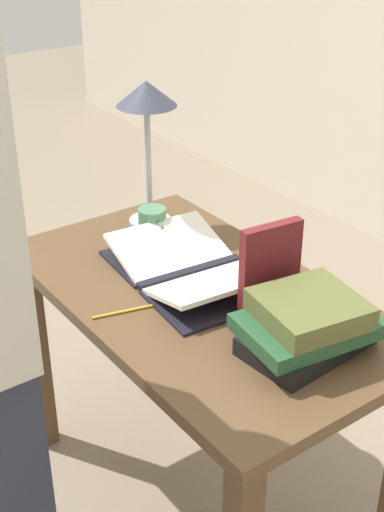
{
  "coord_description": "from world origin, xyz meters",
  "views": [
    {
      "loc": [
        1.26,
        -0.94,
        1.69
      ],
      "look_at": [
        -0.05,
        0.01,
        0.82
      ],
      "focal_mm": 50.0,
      "sensor_mm": 36.0,
      "label": 1
    }
  ],
  "objects_px": {
    "open_book": "(190,269)",
    "coffee_mug": "(153,224)",
    "pencil": "(125,311)",
    "book_standing_upright": "(270,270)",
    "reading_lamp": "(147,111)",
    "book_stack_tall": "(308,325)"
  },
  "relations": [
    {
      "from": "open_book",
      "to": "book_standing_upright",
      "type": "relative_size",
      "value": 2.14
    },
    {
      "from": "open_book",
      "to": "book_stack_tall",
      "type": "bearing_deg",
      "value": 7.95
    },
    {
      "from": "book_standing_upright",
      "to": "coffee_mug",
      "type": "height_order",
      "value": "book_standing_upright"
    },
    {
      "from": "open_book",
      "to": "book_stack_tall",
      "type": "relative_size",
      "value": 1.56
    },
    {
      "from": "book_standing_upright",
      "to": "pencil",
      "type": "height_order",
      "value": "book_standing_upright"
    },
    {
      "from": "open_book",
      "to": "pencil",
      "type": "distance_m",
      "value": 0.24
    },
    {
      "from": "reading_lamp",
      "to": "coffee_mug",
      "type": "xyz_separation_m",
      "value": [
        0.09,
        -0.05,
        -0.31
      ]
    },
    {
      "from": "open_book",
      "to": "book_stack_tall",
      "type": "xyz_separation_m",
      "value": [
        0.42,
        0.02,
        0.04
      ]
    },
    {
      "from": "pencil",
      "to": "book_stack_tall",
      "type": "bearing_deg",
      "value": 34.39
    },
    {
      "from": "open_book",
      "to": "reading_lamp",
      "type": "height_order",
      "value": "reading_lamp"
    },
    {
      "from": "book_stack_tall",
      "to": "pencil",
      "type": "height_order",
      "value": "book_stack_tall"
    },
    {
      "from": "book_stack_tall",
      "to": "coffee_mug",
      "type": "xyz_separation_m",
      "value": [
        -0.67,
        0.02,
        -0.02
      ]
    },
    {
      "from": "coffee_mug",
      "to": "reading_lamp",
      "type": "bearing_deg",
      "value": 151.5
    },
    {
      "from": "book_standing_upright",
      "to": "reading_lamp",
      "type": "height_order",
      "value": "reading_lamp"
    },
    {
      "from": "book_standing_upright",
      "to": "pencil",
      "type": "relative_size",
      "value": 1.47
    },
    {
      "from": "coffee_mug",
      "to": "open_book",
      "type": "bearing_deg",
      "value": -9.54
    },
    {
      "from": "coffee_mug",
      "to": "pencil",
      "type": "bearing_deg",
      "value": -43.14
    },
    {
      "from": "book_stack_tall",
      "to": "reading_lamp",
      "type": "bearing_deg",
      "value": 174.64
    },
    {
      "from": "open_book",
      "to": "book_standing_upright",
      "type": "distance_m",
      "value": 0.28
    },
    {
      "from": "book_standing_upright",
      "to": "coffee_mug",
      "type": "xyz_separation_m",
      "value": [
        -0.5,
        -0.01,
        -0.07
      ]
    },
    {
      "from": "book_stack_tall",
      "to": "reading_lamp",
      "type": "distance_m",
      "value": 0.81
    },
    {
      "from": "open_book",
      "to": "coffee_mug",
      "type": "height_order",
      "value": "coffee_mug"
    }
  ]
}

